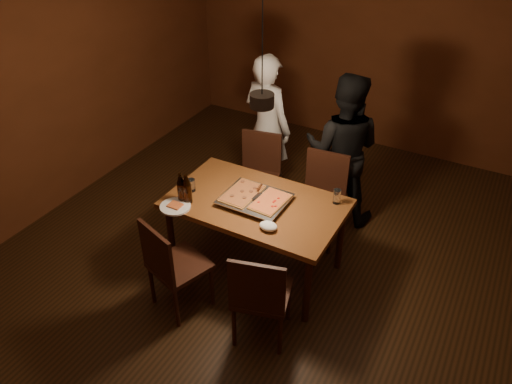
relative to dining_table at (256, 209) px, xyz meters
The scene contains 19 objects.
room_shell 0.74m from the dining_table, 44.88° to the right, with size 6.00×6.00×6.00m.
dining_table is the anchor object (origin of this frame).
chair_far_left 0.93m from the dining_table, 117.11° to the left, with size 0.49×0.49×0.49m.
chair_far_right 0.83m from the dining_table, 67.08° to the left, with size 0.46×0.46×0.49m.
chair_near_left 0.87m from the dining_table, 114.56° to the right, with size 0.53×0.53×0.49m.
chair_near_right 0.86m from the dining_table, 59.27° to the right, with size 0.52×0.52×0.49m.
pizza_tray 0.10m from the dining_table, 96.70° to the right, with size 0.55×0.45×0.05m, color silver.
pizza_meat 0.18m from the dining_table, behind, with size 0.25×0.40×0.02m, color maroon.
pizza_cheese 0.19m from the dining_table, ahead, with size 0.23×0.37×0.02m, color gold.
spatula 0.14m from the dining_table, 115.36° to the right, with size 0.09×0.24×0.04m, color silver, non-canonical shape.
beer_bottle_a 0.67m from the dining_table, 153.09° to the right, with size 0.07×0.07×0.27m.
beer_bottle_b 0.62m from the dining_table, 150.65° to the right, with size 0.07×0.07×0.28m.
water_glass_left 0.61m from the dining_table, 167.86° to the right, with size 0.07×0.07×0.11m, color silver.
water_glass_right 0.70m from the dining_table, 27.30° to the left, with size 0.06×0.06×0.13m, color silver.
plate_slice 0.69m from the dining_table, 144.21° to the right, with size 0.26×0.26×0.03m.
napkin 0.41m from the dining_table, 46.72° to the right, with size 0.15×0.11×0.06m, color white.
diner_white 1.32m from the dining_table, 113.62° to the left, with size 0.58×0.38×1.60m, color silver.
diner_dark 1.21m from the dining_table, 73.18° to the left, with size 0.77×0.60×1.58m, color black.
pendant_lamp 1.10m from the dining_table, 44.88° to the right, with size 0.18×0.18×1.10m.
Camera 1 is at (1.58, -2.95, 3.22)m, focal length 35.00 mm.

